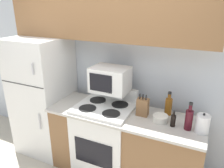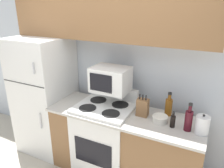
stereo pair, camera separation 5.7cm
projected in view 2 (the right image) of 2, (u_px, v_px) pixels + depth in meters
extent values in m
cube|color=silver|center=(113.00, 68.00, 2.93)|extent=(8.00, 0.05, 2.55)
cube|color=brown|center=(124.00, 146.00, 2.72)|extent=(1.83, 0.58, 0.85)
cube|color=#BCB7AD|center=(124.00, 115.00, 2.54)|extent=(1.83, 0.62, 0.03)
cube|color=white|center=(45.00, 96.00, 3.14)|extent=(0.72, 0.69, 1.67)
cube|color=#383838|center=(23.00, 83.00, 2.75)|extent=(0.70, 0.01, 0.01)
cylinder|color=#B7B7BC|center=(34.00, 68.00, 2.56)|extent=(0.02, 0.02, 0.14)
cylinder|color=#B7B7BC|center=(40.00, 121.00, 2.81)|extent=(0.02, 0.02, 0.22)
cube|color=brown|center=(106.00, 15.00, 2.53)|extent=(2.54, 0.33, 0.57)
cube|color=white|center=(105.00, 139.00, 2.80)|extent=(0.69, 0.58, 0.92)
cube|color=black|center=(93.00, 153.00, 2.56)|extent=(0.49, 0.01, 0.33)
cube|color=#2D2D2D|center=(104.00, 107.00, 2.64)|extent=(0.66, 0.56, 0.01)
cube|color=white|center=(114.00, 92.00, 2.84)|extent=(0.66, 0.06, 0.16)
cylinder|color=black|center=(88.00, 108.00, 2.59)|extent=(0.21, 0.21, 0.01)
cylinder|color=black|center=(111.00, 113.00, 2.47)|extent=(0.21, 0.21, 0.01)
cylinder|color=black|center=(98.00, 100.00, 2.81)|extent=(0.21, 0.21, 0.01)
cylinder|color=black|center=(120.00, 104.00, 2.68)|extent=(0.21, 0.21, 0.01)
cube|color=white|center=(111.00, 79.00, 2.62)|extent=(0.45, 0.33, 0.30)
cube|color=black|center=(101.00, 83.00, 2.50)|extent=(0.29, 0.01, 0.21)
cube|color=brown|center=(143.00, 107.00, 2.47)|extent=(0.13, 0.09, 0.20)
cylinder|color=black|center=(140.00, 97.00, 2.43)|extent=(0.01, 0.01, 0.06)
cylinder|color=black|center=(143.00, 97.00, 2.41)|extent=(0.01, 0.01, 0.06)
cylinder|color=black|center=(146.00, 98.00, 2.40)|extent=(0.01, 0.01, 0.06)
cylinder|color=silver|center=(160.00, 119.00, 2.35)|extent=(0.16, 0.16, 0.07)
torus|color=silver|center=(160.00, 116.00, 2.34)|extent=(0.17, 0.17, 0.01)
cylinder|color=#470F19|center=(188.00, 121.00, 2.18)|extent=(0.08, 0.08, 0.21)
cylinder|color=#470F19|center=(190.00, 109.00, 2.13)|extent=(0.03, 0.03, 0.07)
cylinder|color=black|center=(191.00, 104.00, 2.12)|extent=(0.04, 0.04, 0.02)
cylinder|color=black|center=(173.00, 122.00, 2.25)|extent=(0.05, 0.05, 0.13)
cylinder|color=black|center=(173.00, 114.00, 2.22)|extent=(0.02, 0.02, 0.04)
cylinder|color=black|center=(174.00, 112.00, 2.21)|extent=(0.03, 0.03, 0.01)
cylinder|color=brown|center=(169.00, 107.00, 2.48)|extent=(0.08, 0.08, 0.20)
cylinder|color=brown|center=(170.00, 97.00, 2.43)|extent=(0.04, 0.04, 0.06)
cylinder|color=black|center=(170.00, 94.00, 2.42)|extent=(0.04, 0.04, 0.02)
cylinder|color=white|center=(202.00, 125.00, 2.13)|extent=(0.13, 0.13, 0.19)
sphere|color=black|center=(204.00, 115.00, 2.09)|extent=(0.02, 0.02, 0.02)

